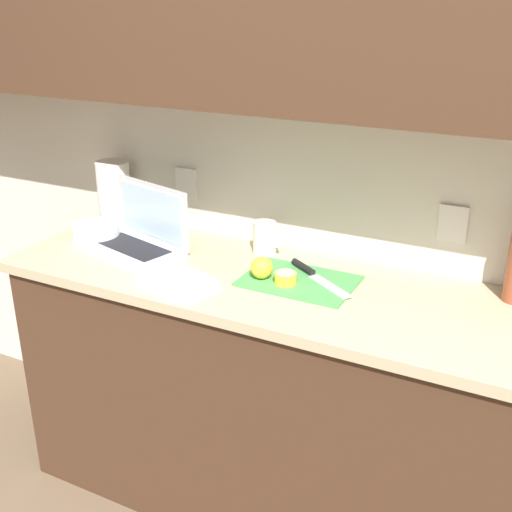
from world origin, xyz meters
TOP-DOWN VIEW (x-y plane):
  - wall_back at (-0.00, 0.22)m, footprint 5.20×0.38m
  - counter_unit at (0.02, 0.00)m, footprint 2.44×0.58m
  - laptop at (-0.85, 0.03)m, footprint 0.40×0.30m
  - cutting_board at (-0.23, 0.03)m, footprint 0.35×0.25m
  - knife at (-0.22, 0.08)m, footprint 0.26×0.19m
  - lemon_half_cut at (-0.26, -0.01)m, footprint 0.07×0.07m
  - lemon_whole_beside at (-0.34, -0.01)m, footprint 0.07×0.07m
  - measuring_cup at (-0.44, 0.20)m, footprint 0.10×0.08m
  - bowl_white at (-1.05, 0.03)m, footprint 0.17×0.17m
  - paper_towel_roll at (-1.09, 0.21)m, footprint 0.13×0.13m
  - dish_towel at (-0.56, -0.16)m, footprint 0.25×0.21m

SIDE VIEW (x-z plane):
  - counter_unit at x=0.02m, z-range 0.01..0.91m
  - cutting_board at x=-0.23m, z-range 0.90..0.91m
  - dish_towel at x=-0.56m, z-range 0.90..0.92m
  - knife at x=-0.22m, z-range 0.91..0.93m
  - lemon_half_cut at x=-0.26m, z-range 0.91..0.94m
  - bowl_white at x=-1.05m, z-range 0.90..0.96m
  - lemon_whole_beside at x=-0.34m, z-range 0.91..0.98m
  - laptop at x=-0.85m, z-range 0.84..1.07m
  - measuring_cup at x=-0.44m, z-range 0.90..1.01m
  - paper_towel_roll at x=-1.09m, z-range 0.90..1.15m
  - wall_back at x=0.00m, z-range 0.26..2.86m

